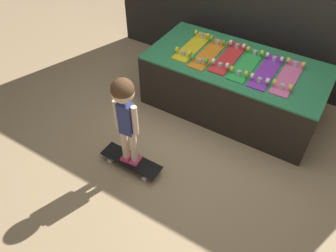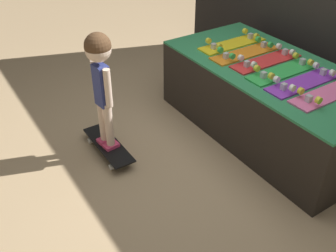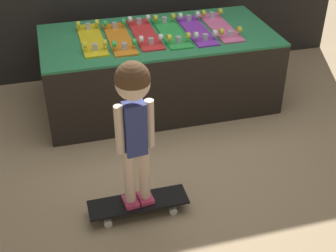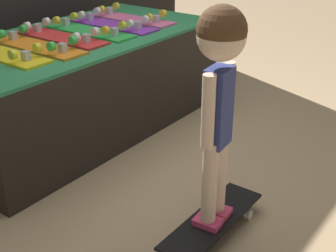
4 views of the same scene
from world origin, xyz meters
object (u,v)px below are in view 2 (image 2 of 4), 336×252
Objects in this scene: skateboard_yellow_on_rack at (232,43)px; skateboard_red_on_rack at (266,60)px; skateboard_orange_on_rack at (245,52)px; skateboard_pink_on_rack at (329,93)px; skateboard_purple_on_rack at (304,81)px; skateboard_green_on_rack at (283,70)px; child at (100,71)px; skateboard_on_floor at (108,146)px.

skateboard_red_on_rack is (0.45, 0.00, 0.00)m from skateboard_yellow_on_rack.
skateboard_orange_on_rack and skateboard_pink_on_rack have the same top height.
skateboard_yellow_on_rack is 1.00× the size of skateboard_purple_on_rack.
skateboard_green_on_rack is 1.50m from child.
skateboard_orange_on_rack is at bearing -179.51° from skateboard_purple_on_rack.
skateboard_orange_on_rack and skateboard_purple_on_rack have the same top height.
skateboard_on_floor is 0.72m from child.
child is (-0.00, 0.00, 0.72)m from skateboard_on_floor.
skateboard_orange_on_rack is 1.37m from child.
skateboard_pink_on_rack is at bearing 1.49° from skateboard_orange_on_rack.
skateboard_purple_on_rack and skateboard_pink_on_rack have the same top height.
skateboard_orange_on_rack reaches higher than skateboard_on_floor.
skateboard_green_on_rack is 1.00× the size of skateboard_pink_on_rack.
skateboard_red_on_rack is 1.46m from child.
skateboard_orange_on_rack is 1.00× the size of skateboard_pink_on_rack.
skateboard_pink_on_rack is at bearing -0.89° from skateboard_yellow_on_rack.
skateboard_purple_on_rack is (0.23, -0.01, 0.00)m from skateboard_green_on_rack.
child is at bearing -96.35° from skateboard_orange_on_rack.
skateboard_green_on_rack is 1.00× the size of skateboard_purple_on_rack.
skateboard_green_on_rack is 0.45m from skateboard_pink_on_rack.
skateboard_orange_on_rack is at bearing -10.31° from skateboard_yellow_on_rack.
skateboard_purple_on_rack is at bearing -175.52° from skateboard_pink_on_rack.
skateboard_yellow_on_rack is at bearing -179.99° from skateboard_red_on_rack.
skateboard_yellow_on_rack and skateboard_purple_on_rack have the same top height.
skateboard_purple_on_rack is (0.45, -0.04, 0.00)m from skateboard_red_on_rack.
skateboard_red_on_rack is at bearing 10.34° from skateboard_orange_on_rack.
skateboard_on_floor is (-0.83, -1.37, -0.60)m from skateboard_purple_on_rack.
skateboard_yellow_on_rack is 1.13m from skateboard_pink_on_rack.
skateboard_pink_on_rack is (0.23, 0.02, 0.00)m from skateboard_purple_on_rack.
skateboard_yellow_on_rack and skateboard_orange_on_rack have the same top height.
skateboard_orange_on_rack is at bearing -169.66° from skateboard_red_on_rack.
skateboard_orange_on_rack is at bearing -178.21° from skateboard_green_on_rack.
skateboard_on_floor is (-0.38, -1.40, -0.60)m from skateboard_red_on_rack.
skateboard_red_on_rack is at bearing 173.17° from skateboard_green_on_rack.
skateboard_green_on_rack reaches higher than skateboard_on_floor.
skateboard_yellow_on_rack is 1.41m from child.
skateboard_orange_on_rack is 0.68m from skateboard_purple_on_rack.
child is at bearing -127.31° from skateboard_pink_on_rack.
skateboard_on_floor is 0.65× the size of child.
skateboard_red_on_rack is 0.69× the size of child.
child is (-0.83, -1.37, 0.12)m from skateboard_purple_on_rack.
child reaches higher than skateboard_purple_on_rack.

